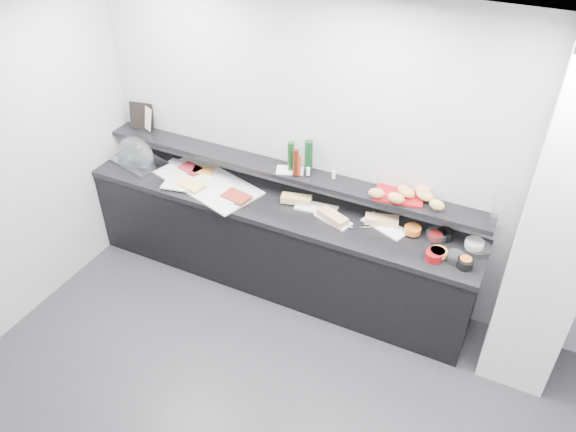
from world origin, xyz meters
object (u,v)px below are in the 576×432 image
at_px(cloche_base, 140,162).
at_px(carafe, 501,205).
at_px(sandwich_plate_mid, 333,219).
at_px(bread_tray, 399,195).
at_px(framed_print, 141,116).
at_px(condiment_tray, 290,170).

distance_m(cloche_base, carafe, 3.29).
bearing_deg(sandwich_plate_mid, bread_tray, 44.73).
relative_size(sandwich_plate_mid, carafe, 1.07).
height_order(sandwich_plate_mid, framed_print, framed_print).
bearing_deg(framed_print, cloche_base, -78.21).
bearing_deg(bread_tray, carafe, -9.84).
xyz_separation_m(bread_tray, carafe, (0.77, -0.01, 0.14)).
xyz_separation_m(cloche_base, carafe, (3.26, 0.20, 0.38)).
distance_m(bread_tray, carafe, 0.78).
bearing_deg(sandwich_plate_mid, condiment_tray, 179.11).
height_order(condiment_tray, bread_tray, bread_tray).
bearing_deg(framed_print, bread_tray, -12.16).
xyz_separation_m(framed_print, bread_tray, (2.60, -0.04, -0.12)).
xyz_separation_m(sandwich_plate_mid, condiment_tray, (-0.49, 0.18, 0.25)).
relative_size(condiment_tray, carafe, 0.78).
height_order(sandwich_plate_mid, carafe, carafe).
relative_size(condiment_tray, bread_tray, 0.60).
relative_size(cloche_base, carafe, 1.70).
height_order(cloche_base, sandwich_plate_mid, cloche_base).
distance_m(cloche_base, framed_print, 0.45).
bearing_deg(bread_tray, sandwich_plate_mid, -163.87).
bearing_deg(cloche_base, bread_tray, 20.59).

